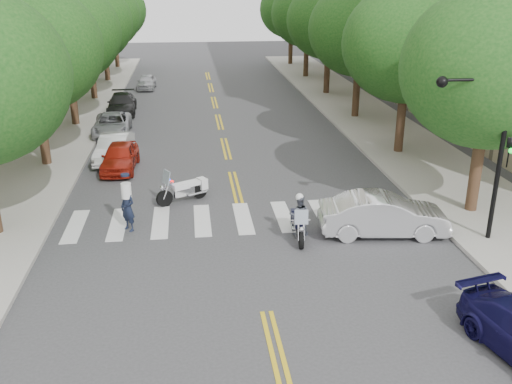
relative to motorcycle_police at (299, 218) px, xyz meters
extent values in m
plane|color=#38383A|center=(-1.75, -4.55, -0.75)|extent=(140.00, 140.00, 0.00)
cube|color=#9E9991|center=(-11.25, 17.45, -0.68)|extent=(5.00, 60.00, 0.15)
cube|color=#9E9991|center=(7.75, 17.45, -0.68)|extent=(5.00, 60.00, 0.15)
cylinder|color=#382316|center=(-10.55, 9.45, 0.91)|extent=(0.44, 0.44, 3.32)
ellipsoid|color=#154714|center=(-10.55, 9.45, 4.81)|extent=(6.40, 6.40, 5.76)
cylinder|color=#382316|center=(-10.55, 17.45, 0.91)|extent=(0.44, 0.44, 3.32)
ellipsoid|color=#154714|center=(-10.55, 17.45, 4.81)|extent=(6.40, 6.40, 5.76)
cylinder|color=#382316|center=(-10.55, 25.45, 0.91)|extent=(0.44, 0.44, 3.32)
ellipsoid|color=#154714|center=(-10.55, 25.45, 4.81)|extent=(6.40, 6.40, 5.76)
cylinder|color=#382316|center=(-10.55, 33.45, 0.91)|extent=(0.44, 0.44, 3.32)
ellipsoid|color=#154714|center=(-10.55, 33.45, 4.81)|extent=(6.40, 6.40, 5.76)
cylinder|color=#382316|center=(-10.55, 41.45, 0.91)|extent=(0.44, 0.44, 3.32)
ellipsoid|color=#154714|center=(-10.55, 41.45, 4.81)|extent=(6.40, 6.40, 5.76)
cylinder|color=#382316|center=(7.05, 1.45, 0.91)|extent=(0.44, 0.44, 3.32)
ellipsoid|color=#154714|center=(7.05, 1.45, 4.81)|extent=(6.40, 6.40, 5.76)
cylinder|color=#382316|center=(7.05, 9.45, 0.91)|extent=(0.44, 0.44, 3.32)
ellipsoid|color=#154714|center=(7.05, 9.45, 4.81)|extent=(6.40, 6.40, 5.76)
cylinder|color=#382316|center=(7.05, 17.45, 0.91)|extent=(0.44, 0.44, 3.32)
ellipsoid|color=#154714|center=(7.05, 17.45, 4.81)|extent=(6.40, 6.40, 5.76)
cylinder|color=#382316|center=(7.05, 25.45, 0.91)|extent=(0.44, 0.44, 3.32)
ellipsoid|color=#154714|center=(7.05, 25.45, 4.81)|extent=(6.40, 6.40, 5.76)
cylinder|color=#382316|center=(7.05, 33.45, 0.91)|extent=(0.44, 0.44, 3.32)
ellipsoid|color=#154714|center=(7.05, 33.45, 4.81)|extent=(6.40, 6.40, 5.76)
cylinder|color=#382316|center=(7.05, 41.45, 0.91)|extent=(0.44, 0.44, 3.32)
ellipsoid|color=#154714|center=(7.05, 41.45, 4.81)|extent=(6.40, 6.40, 5.76)
cylinder|color=black|center=(6.45, -1.05, 2.25)|extent=(0.16, 0.16, 6.00)
cylinder|color=black|center=(5.25, -1.05, 4.85)|extent=(2.40, 0.10, 0.10)
sphere|color=black|center=(4.15, -1.05, 4.80)|extent=(0.36, 0.36, 0.36)
imported|color=black|center=(6.70, -1.05, 2.45)|extent=(0.16, 0.20, 1.00)
sphere|color=#0CCC26|center=(6.70, -1.20, 2.55)|extent=(0.18, 0.18, 0.18)
cylinder|color=black|center=(-0.07, -0.82, -0.44)|extent=(0.18, 0.63, 0.62)
cylinder|color=black|center=(0.05, 0.63, -0.44)|extent=(0.21, 0.63, 0.62)
cube|color=silver|center=(0.00, -0.05, -0.34)|extent=(0.36, 0.84, 0.29)
cube|color=black|center=(-0.01, -0.14, -0.11)|extent=(0.38, 0.66, 0.20)
cube|color=black|center=(0.03, 0.36, -0.10)|extent=(0.40, 0.53, 0.15)
cube|color=black|center=(0.06, 0.77, -0.21)|extent=(0.42, 0.30, 0.41)
cube|color=#8C99A5|center=(-0.06, -0.70, 0.34)|extent=(0.47, 0.18, 0.50)
cube|color=red|center=(0.07, -0.56, 0.18)|extent=(0.10, 0.10, 0.07)
cube|color=#0C26E5|center=(-0.15, -0.54, 0.18)|extent=(0.10, 0.10, 0.07)
imported|color=#474C56|center=(0.00, -0.05, 0.13)|extent=(0.74, 0.60, 1.44)
sphere|color=silver|center=(0.00, -0.05, 0.80)|extent=(0.27, 0.27, 0.27)
cylinder|color=black|center=(-4.74, 3.51, -0.41)|extent=(0.66, 0.46, 0.68)
cylinder|color=black|center=(-3.34, 4.30, -0.41)|extent=(0.68, 0.49, 0.68)
cube|color=silver|center=(-3.99, 3.93, -0.30)|extent=(0.95, 0.73, 0.32)
cube|color=white|center=(-4.08, 3.88, -0.05)|extent=(0.79, 0.66, 0.22)
cube|color=white|center=(-3.60, 4.16, -0.03)|extent=(0.68, 0.62, 0.16)
cube|color=white|center=(-3.21, 4.38, -0.15)|extent=(0.48, 0.53, 0.45)
cube|color=#8C99A5|center=(-4.62, 3.58, 0.45)|extent=(0.38, 0.51, 0.55)
cube|color=red|center=(-4.41, 3.55, 0.27)|extent=(0.14, 0.14, 0.08)
cube|color=#0C26E5|center=(-4.53, 3.76, 0.27)|extent=(0.14, 0.14, 0.08)
imported|color=black|center=(-5.94, 1.38, 0.11)|extent=(0.74, 0.74, 1.73)
imported|color=silver|center=(3.02, -0.05, -0.01)|extent=(4.63, 2.04, 1.48)
imported|color=#A62011|center=(-6.95, 8.45, -0.11)|extent=(1.70, 3.86, 1.29)
imported|color=silver|center=(-7.37, 9.95, -0.11)|extent=(1.73, 4.04, 1.29)
imported|color=gray|center=(-8.05, 14.95, -0.13)|extent=(2.21, 4.53, 1.24)
imported|color=black|center=(-8.05, 20.60, -0.10)|extent=(1.99, 4.55, 1.30)
imported|color=#A5A5AA|center=(-6.95, 29.45, -0.16)|extent=(1.54, 3.51, 1.18)
camera|label=1|loc=(-3.63, -17.82, 7.81)|focal=40.00mm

